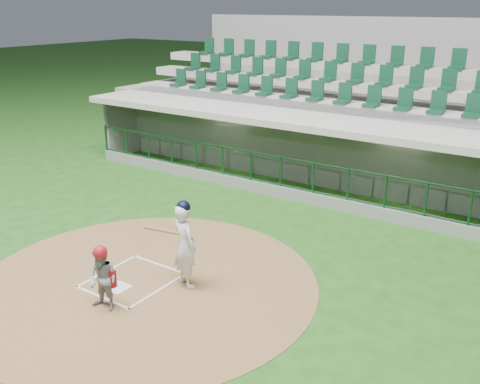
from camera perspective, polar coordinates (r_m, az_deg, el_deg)
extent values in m
plane|color=#1B4A15|center=(11.86, -10.37, -8.71)|extent=(120.00, 120.00, 0.00)
cylinder|color=brown|center=(11.55, -9.98, -9.48)|extent=(7.20, 7.20, 0.01)
cube|color=silver|center=(11.43, -12.84, -9.92)|extent=(0.43, 0.43, 0.02)
cube|color=white|center=(12.17, -13.93, -8.14)|extent=(0.05, 1.80, 0.01)
cube|color=white|center=(11.20, -8.65, -10.30)|extent=(0.05, 1.80, 0.01)
cube|color=white|center=(12.20, -8.57, -7.67)|extent=(1.55, 0.05, 0.01)
cube|color=white|center=(11.18, -14.53, -10.81)|extent=(1.55, 0.05, 0.01)
cube|color=slate|center=(17.70, 6.78, -0.79)|extent=(15.00, 3.00, 0.10)
cube|color=gray|center=(18.66, 9.23, 4.66)|extent=(15.00, 0.20, 2.70)
cube|color=#B1AE9D|center=(18.50, 9.12, 5.34)|extent=(13.50, 0.04, 0.90)
cube|color=slate|center=(21.61, -11.08, 6.58)|extent=(0.20, 3.00, 2.70)
cube|color=#A39E93|center=(16.72, 6.76, 8.16)|extent=(15.40, 3.50, 0.20)
cube|color=slate|center=(16.18, 4.33, -0.04)|extent=(15.00, 0.15, 0.40)
cube|color=black|center=(15.72, 4.47, 5.37)|extent=(15.00, 0.01, 0.95)
cube|color=brown|center=(18.50, 8.32, 0.94)|extent=(12.75, 0.40, 0.45)
cube|color=white|center=(18.48, -1.24, 8.96)|extent=(1.30, 0.35, 0.04)
cube|color=white|center=(15.86, 16.87, 6.37)|extent=(1.30, 0.35, 0.04)
imported|color=#B01713|center=(20.32, -2.32, 4.83)|extent=(1.35, 1.08, 1.82)
imported|color=#AD1215|center=(19.24, 1.22, 4.07)|extent=(1.15, 0.63, 1.87)
imported|color=#9F1111|center=(17.18, 15.02, 1.41)|extent=(0.98, 0.74, 1.81)
cube|color=gray|center=(20.06, 11.31, 6.46)|extent=(17.00, 6.50, 2.50)
cube|color=#9E988F|center=(18.49, 9.68, 9.11)|extent=(16.60, 0.95, 0.30)
cube|color=gray|center=(19.26, 10.98, 11.10)|extent=(16.60, 0.95, 0.30)
cube|color=gray|center=(20.06, 12.20, 12.93)|extent=(16.60, 0.95, 0.30)
cube|color=slate|center=(22.91, 14.92, 11.27)|extent=(17.00, 0.25, 5.05)
imported|color=white|center=(10.93, -5.90, -5.71)|extent=(0.76, 0.62, 1.79)
sphere|color=black|center=(10.61, -6.06, -1.63)|extent=(0.28, 0.28, 0.28)
cylinder|color=#9E7748|center=(10.77, -7.84, -4.18)|extent=(0.58, 0.79, 0.39)
imported|color=gray|center=(10.50, -14.43, -9.05)|extent=(0.64, 0.52, 1.25)
sphere|color=#A9121D|center=(10.24, -14.70, -6.23)|extent=(0.26, 0.26, 0.26)
cube|color=maroon|center=(10.59, -13.82, -8.82)|extent=(0.32, 0.10, 0.35)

